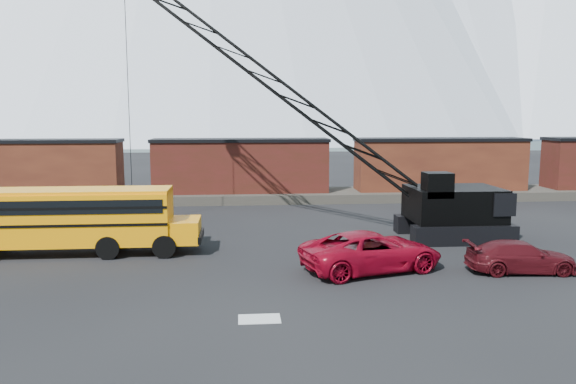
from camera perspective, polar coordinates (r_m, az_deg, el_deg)
name	(u,v)px	position (r m, az deg, el deg)	size (l,w,h in m)	color
ground	(243,284)	(22.88, -4.55, -9.27)	(160.00, 160.00, 0.00)	black
gravel_berm	(241,196)	(44.32, -4.77, -0.43)	(120.00, 5.00, 0.70)	#47413A
boxcar_west_near	(29,167)	(46.83, -24.80, 2.29)	(13.70, 3.10, 4.17)	#401A12
boxcar_mid	(241,166)	(44.04, -4.81, 2.68)	(13.70, 3.10, 4.17)	#4B1715
boxcar_east_near	(440,164)	(46.89, 15.17, 2.75)	(13.70, 3.10, 4.17)	#401A12
snow_patch	(259,319)	(19.09, -2.92, -12.75)	(1.40, 0.90, 0.02)	silver
school_bus	(73,218)	(28.98, -21.01, -2.46)	(11.65, 2.65, 3.19)	orange
red_pickup	(372,251)	(24.69, 8.50, -5.97)	(2.85, 6.19, 1.72)	maroon
maroon_suv	(521,257)	(26.23, 22.58, -6.09)	(1.88, 4.64, 1.35)	#450C12
crawler_crane	(271,81)	(32.08, -1.72, 11.19)	(21.45, 7.70, 15.59)	black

